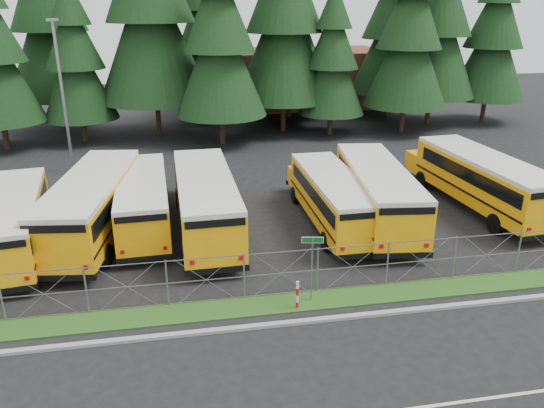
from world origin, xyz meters
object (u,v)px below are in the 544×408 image
Objects in this scene: street_sign at (312,255)px; striped_bollard at (297,295)px; bus_5 at (331,199)px; bus_1 at (95,206)px; bus_east at (479,182)px; light_standard at (62,92)px; bus_3 at (205,203)px; bus_0 at (15,223)px; bus_6 at (375,193)px; bus_2 at (144,202)px.

street_sign is 2.34× the size of striped_bollard.
bus_1 is at bearing 176.10° from bus_5.
bus_east is at bearing 34.64° from street_sign.
light_standard is (-3.03, 11.38, 3.91)m from bus_1.
bus_0 is at bearing -176.77° from bus_3.
light_standard reaches higher than bus_6.
street_sign is at bearing -65.57° from bus_3.
bus_5 is 8.65m from striped_bollard.
bus_1 is 1.13× the size of bus_5.
light_standard is (-8.49, 11.88, 3.93)m from bus_3.
bus_5 is 3.82× the size of street_sign.
bus_east is 14.44m from street_sign.
bus_2 is 12.28m from bus_6.
bus_1 reaches higher than bus_2.
bus_2 is 8.93× the size of striped_bollard.
striped_bollard is at bearing -37.50° from bus_1.
bus_1 is 1.02× the size of bus_3.
bus_6 is at bearing -177.70° from bus_east.
bus_east is at bearing 13.88° from bus_6.
bus_1 is at bearing -175.49° from bus_6.
bus_0 is 18.04m from bus_6.
bus_3 reaches higher than striped_bollard.
bus_5 is at bearing -38.82° from light_standard.
striped_bollard is 0.12× the size of light_standard.
bus_2 is 11.13m from striped_bollard.
light_standard is at bearing 152.69° from bus_6.
bus_1 is at bearing 173.52° from bus_3.
bus_6 is 21.65m from light_standard.
bus_0 is 0.91× the size of bus_6.
bus_0 is at bearing -164.29° from bus_2.
bus_1 is 1.20× the size of light_standard.
bus_0 is at bearing -153.25° from bus_1.
bus_1 is at bearing 11.02° from bus_0.
bus_1 is 12.05m from bus_5.
bus_1 reaches higher than bus_east.
bus_6 reaches higher than street_sign.
bus_2 is at bearing 173.75° from bus_east.
street_sign is at bearing 34.15° from striped_bollard.
bus_3 is at bearing 2.63° from bus_1.
light_standard is at bearing 124.35° from bus_3.
bus_0 is 0.90× the size of bus_east.
striped_bollard is (8.44, -8.57, -0.99)m from bus_1.
bus_east is 1.18× the size of light_standard.
light_standard reaches higher than bus_east.
bus_1 is 1.14× the size of bus_2.
bus_2 is 0.90× the size of bus_3.
bus_2 is at bearing 127.63° from street_sign.
light_standard is (-5.35, 10.69, 4.10)m from bus_2.
striped_bollard is (6.13, -9.26, -0.80)m from bus_2.
street_sign is (6.79, -8.81, 0.63)m from bus_2.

